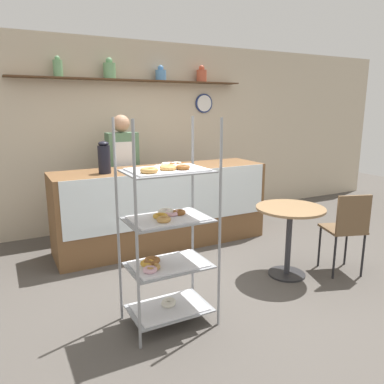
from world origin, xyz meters
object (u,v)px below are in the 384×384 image
at_px(cafe_chair, 347,225).
at_px(donut_tray_counter, 173,164).
at_px(cafe_table, 290,224).
at_px(person_worker, 123,171).
at_px(pastry_rack, 167,238).
at_px(coffee_carafe, 104,158).

xyz_separation_m(cafe_chair, donut_tray_counter, (-1.16, 1.83, 0.48)).
distance_m(cafe_table, cafe_chair, 0.61).
bearing_deg(person_worker, pastry_rack, -99.00).
distance_m(person_worker, donut_tray_counter, 0.72).
bearing_deg(coffee_carafe, cafe_chair, -38.52).
xyz_separation_m(pastry_rack, coffee_carafe, (-0.05, 1.63, 0.46)).
xyz_separation_m(pastry_rack, cafe_table, (1.50, 0.23, -0.17)).
distance_m(person_worker, coffee_carafe, 0.81).
bearing_deg(pastry_rack, person_worker, 81.00).
bearing_deg(pastry_rack, donut_tray_counter, 63.73).
height_order(coffee_carafe, donut_tray_counter, coffee_carafe).
relative_size(person_worker, coffee_carafe, 4.51).
distance_m(person_worker, cafe_table, 2.36).
bearing_deg(cafe_table, pastry_rack, -171.19).
distance_m(cafe_table, coffee_carafe, 2.18).
height_order(person_worker, cafe_chair, person_worker).
bearing_deg(coffee_carafe, pastry_rack, -88.14).
relative_size(coffee_carafe, donut_tray_counter, 0.98).
relative_size(cafe_table, donut_tray_counter, 1.99).
bearing_deg(donut_tray_counter, cafe_table, -68.46).
bearing_deg(coffee_carafe, donut_tray_counter, 9.80).
bearing_deg(donut_tray_counter, coffee_carafe, -170.20).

